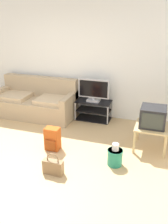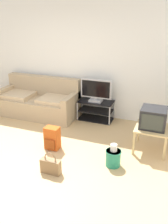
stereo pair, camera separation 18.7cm
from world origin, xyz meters
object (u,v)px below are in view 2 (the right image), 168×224
couch (39,102)px  handbag (51,166)px  crt_tv (153,118)px  tv_stand (96,110)px  flat_tv (96,91)px  side_table (152,131)px  backpack (52,138)px  cleaning_bucket (113,157)px

couch → handbag: couch is taller
crt_tv → tv_stand: bearing=145.6°
crt_tv → flat_tv: bearing=146.2°
side_table → backpack: bearing=-160.7°
couch → tv_stand: couch is taller
tv_stand → side_table: bearing=-34.9°
crt_tv → backpack: (-1.73, -0.62, -0.44)m
cleaning_bucket → crt_tv: bearing=55.6°
tv_stand → side_table: (1.40, -0.98, 0.17)m
handbag → cleaning_bucket: 1.04m
couch → side_table: bearing=-15.2°
tv_stand → cleaning_bucket: tv_stand is taller
tv_stand → backpack: (-0.33, -1.58, -0.02)m
couch → backpack: size_ratio=4.50×
tv_stand → side_table: size_ratio=1.37×
backpack → handbag: size_ratio=1.16×
handbag → tv_stand: bearing=90.2°
tv_stand → handbag: (0.01, -2.29, -0.10)m
side_table → handbag: size_ratio=1.59×
backpack → tv_stand: bearing=63.5°
couch → backpack: couch is taller
handbag → side_table: bearing=43.2°
flat_tv → cleaning_bucket: (0.88, -1.70, -0.56)m
tv_stand → cleaning_bucket: 1.93m
couch → crt_tv: bearing=-14.9°
crt_tv → cleaning_bucket: (-0.52, -0.76, -0.48)m
tv_stand → backpack: size_ratio=1.88×
couch → crt_tv: couch is taller
couch → tv_stand: bearing=8.2°
flat_tv → backpack: (-0.33, -1.56, -0.51)m
couch → cleaning_bucket: bearing=-33.2°
backpack → flat_tv: bearing=63.4°
flat_tv → backpack: size_ratio=1.67×
tv_stand → flat_tv: bearing=-90.0°
side_table → crt_tv: (0.00, 0.02, 0.25)m
flat_tv → cleaning_bucket: flat_tv is taller
crt_tv → handbag: (-1.40, -1.32, -0.51)m
handbag → cleaning_bucket: cleaning_bucket is taller
tv_stand → handbag: 2.29m
couch → crt_tv: (2.83, -0.76, 0.31)m
cleaning_bucket → handbag: bearing=-147.1°
side_table → handbag: bearing=-136.8°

